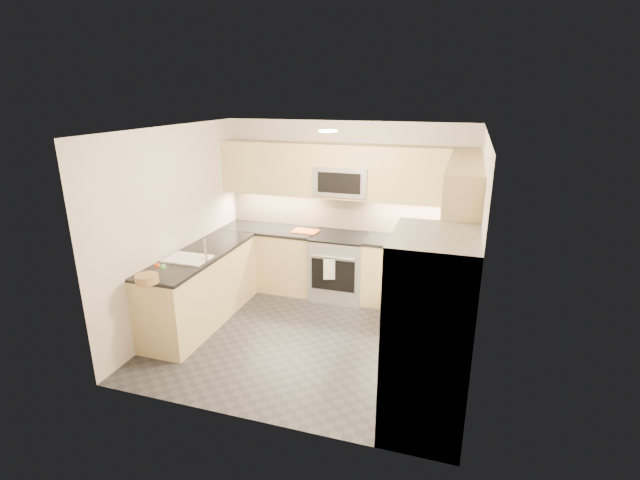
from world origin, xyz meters
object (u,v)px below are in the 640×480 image
(gas_range, at_px, (339,267))
(fruit_basket, at_px, (147,279))
(microwave, at_px, (343,180))
(cutting_board, at_px, (306,231))
(utensil_bowl, at_px, (447,241))
(refrigerator, at_px, (428,335))

(gas_range, bearing_deg, fruit_basket, -123.61)
(microwave, xyz_separation_m, cutting_board, (-0.52, -0.11, -0.75))
(cutting_board, height_order, fruit_basket, fruit_basket)
(utensil_bowl, bearing_deg, cutting_board, 176.46)
(cutting_board, relative_size, fruit_basket, 1.49)
(fruit_basket, bearing_deg, gas_range, 56.39)
(cutting_board, bearing_deg, gas_range, -1.44)
(refrigerator, distance_m, fruit_basket, 2.97)
(gas_range, xyz_separation_m, utensil_bowl, (1.47, -0.11, 0.57))
(refrigerator, distance_m, utensil_bowl, 2.32)
(gas_range, distance_m, refrigerator, 2.86)
(utensil_bowl, height_order, fruit_basket, utensil_bowl)
(utensil_bowl, xyz_separation_m, fruit_basket, (-2.98, -2.16, -0.05))
(refrigerator, height_order, cutting_board, refrigerator)
(gas_range, height_order, utensil_bowl, utensil_bowl)
(microwave, height_order, utensil_bowl, microwave)
(refrigerator, height_order, utensil_bowl, refrigerator)
(microwave, distance_m, fruit_basket, 2.92)
(microwave, height_order, cutting_board, microwave)
(refrigerator, bearing_deg, utensil_bowl, 89.44)
(utensil_bowl, relative_size, cutting_board, 0.86)
(refrigerator, distance_m, cutting_board, 3.13)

